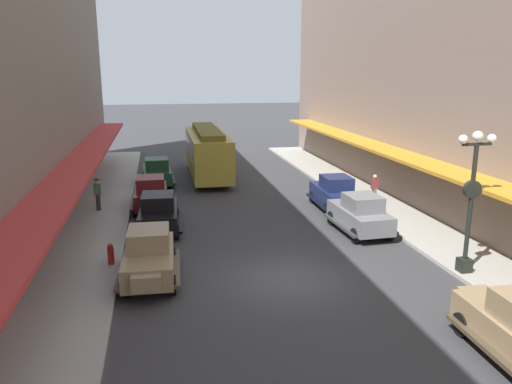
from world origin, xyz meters
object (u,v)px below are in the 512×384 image
at_px(lamp_post_with_clock, 471,197).
at_px(pedestrian_1, 374,189).
at_px(pedestrian_0, 98,194).
at_px(fire_hydrant, 111,254).
at_px(parked_car_5, 157,171).
at_px(parked_car_1, 149,255).
at_px(parked_car_3, 159,212).
at_px(parked_car_6, 151,192).
at_px(streetcar, 208,151).
at_px(parked_car_2, 360,213).
at_px(parked_car_4, 335,192).

relative_size(lamp_post_with_clock, pedestrian_1, 3.15).
xyz_separation_m(lamp_post_with_clock, pedestrian_0, (-14.03, 11.21, -1.97)).
relative_size(fire_hydrant, pedestrian_1, 0.50).
xyz_separation_m(parked_car_5, lamp_post_with_clock, (10.95, -17.20, 2.04)).
bearing_deg(parked_car_1, lamp_post_with_clock, -9.31).
bearing_deg(fire_hydrant, pedestrian_0, 99.16).
height_order(parked_car_3, pedestrian_0, parked_car_3).
distance_m(parked_car_6, streetcar, 8.66).
distance_m(parked_car_2, pedestrian_0, 13.52).
xyz_separation_m(parked_car_2, pedestrian_1, (2.61, 4.21, 0.05)).
relative_size(parked_car_2, parked_car_6, 1.01).
bearing_deg(parked_car_1, parked_car_3, 86.15).
distance_m(parked_car_5, lamp_post_with_clock, 20.50).
relative_size(parked_car_2, streetcar, 0.45).
relative_size(parked_car_5, streetcar, 0.45).
bearing_deg(parked_car_6, pedestrian_1, -8.28).
bearing_deg(pedestrian_0, parked_car_5, 62.82).
relative_size(parked_car_4, streetcar, 0.44).
bearing_deg(pedestrian_1, parked_car_1, -147.22).
height_order(parked_car_5, streetcar, streetcar).
bearing_deg(lamp_post_with_clock, pedestrian_1, 85.25).
bearing_deg(pedestrian_0, parked_car_3, -50.33).
bearing_deg(pedestrian_1, pedestrian_0, 173.94).
relative_size(parked_car_1, parked_car_6, 1.01).
bearing_deg(streetcar, pedestrian_1, -48.95).
relative_size(parked_car_3, fire_hydrant, 5.26).
distance_m(parked_car_5, pedestrian_0, 6.74).
xyz_separation_m(parked_car_6, pedestrian_0, (-2.74, -0.19, 0.07)).
bearing_deg(parked_car_6, parked_car_3, -84.47).
xyz_separation_m(parked_car_3, parked_car_4, (9.39, 2.15, 0.00)).
xyz_separation_m(parked_car_2, pedestrian_0, (-12.23, 5.78, 0.07)).
xyz_separation_m(fire_hydrant, pedestrian_1, (13.55, 6.37, 0.43)).
relative_size(parked_car_3, parked_car_5, 1.00).
relative_size(parked_car_3, lamp_post_with_clock, 0.84).
bearing_deg(pedestrian_1, fire_hydrant, -154.82).
bearing_deg(pedestrian_1, streetcar, 131.05).
xyz_separation_m(parked_car_2, streetcar, (-5.62, 13.65, 0.96)).
xyz_separation_m(parked_car_5, streetcar, (3.53, 1.88, 0.96)).
bearing_deg(pedestrian_1, parked_car_4, -178.99).
xyz_separation_m(parked_car_1, pedestrian_0, (-2.74, 9.36, 0.07)).
relative_size(parked_car_1, parked_car_2, 1.00).
xyz_separation_m(parked_car_1, lamp_post_with_clock, (11.29, -1.85, 2.04)).
height_order(streetcar, lamp_post_with_clock, lamp_post_with_clock).
bearing_deg(streetcar, parked_car_6, -116.72).
bearing_deg(pedestrian_1, parked_car_6, 171.72).
bearing_deg(fire_hydrant, lamp_post_with_clock, -14.36).
xyz_separation_m(streetcar, fire_hydrant, (-5.33, -15.82, -1.34)).
bearing_deg(pedestrian_1, parked_car_5, 147.22).
distance_m(parked_car_1, fire_hydrant, 2.07).
height_order(parked_car_1, parked_car_3, same).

